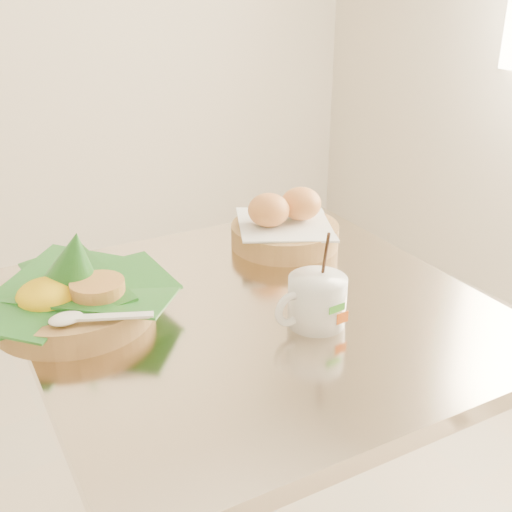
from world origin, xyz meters
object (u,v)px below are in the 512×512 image
rice_basket (72,294)px  bread_basket (285,226)px  cafe_table (259,418)px  coffee_mug (316,300)px

rice_basket → bread_basket: 0.44m
cafe_table → bread_basket: size_ratio=3.16×
cafe_table → coffee_mug: (0.04, -0.09, 0.26)m
cafe_table → rice_basket: bearing=154.5°
rice_basket → coffee_mug: bearing=-35.0°
bread_basket → coffee_mug: coffee_mug is taller
coffee_mug → cafe_table: bearing=116.8°
rice_basket → coffee_mug: size_ratio=2.01×
cafe_table → coffee_mug: 0.28m
rice_basket → bread_basket: rice_basket is taller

